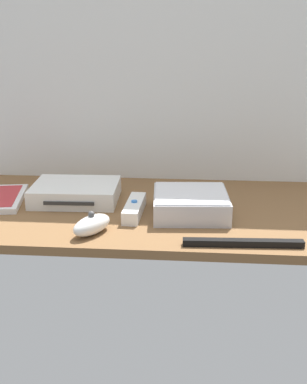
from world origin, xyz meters
TOP-DOWN VIEW (x-y plane):
  - ground_plane at (0.00, 0.00)cm, footprint 100.00×48.00cm
  - back_wall at (0.00, 24.60)cm, footprint 110.00×1.20cm
  - game_console at (-19.81, 3.54)cm, footprint 21.48×17.00cm
  - mini_computer at (8.92, -3.61)cm, footprint 18.08×18.08cm
  - remote_wand at (-4.08, -4.75)cm, footprint 4.11×14.92cm
  - remote_nunchuk at (-11.66, -16.75)cm, footprint 9.12×10.79cm
  - sensor_bar at (19.56, -20.46)cm, footprint 24.06×2.84cm

SIDE VIEW (x-z plane):
  - ground_plane at x=0.00cm, z-range -2.00..0.00cm
  - sensor_bar at x=19.56cm, z-range 0.00..1.40cm
  - remote_wand at x=-4.08cm, z-range -0.19..3.21cm
  - remote_nunchuk at x=-11.66cm, z-range -0.51..4.59cm
  - game_console at x=-19.81cm, z-range 0.00..4.40cm
  - mini_computer at x=8.92cm, z-range -0.01..5.29cm
  - back_wall at x=0.00cm, z-range 0.00..64.00cm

